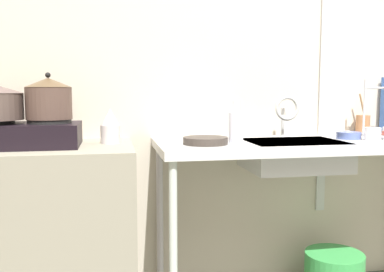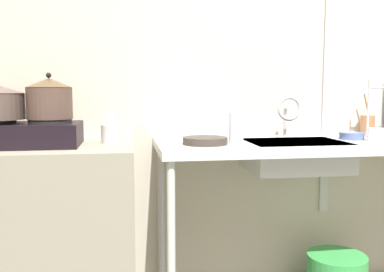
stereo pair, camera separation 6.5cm
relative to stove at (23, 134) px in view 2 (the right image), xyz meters
name	(u,v)px [view 2 (the right image)]	position (x,y,z in m)	size (l,w,h in m)	color
wall_back	(291,45)	(1.39, 0.34, 0.45)	(4.86, 0.10, 2.73)	beige
wall_metal_strip	(329,20)	(1.59, 0.28, 0.59)	(0.05, 0.01, 2.19)	silver
counter_concrete	(16,239)	(-0.05, 0.00, -0.49)	(1.07, 0.58, 0.86)	gray
counter_sink	(307,154)	(1.36, 0.00, -0.12)	(1.51, 0.58, 0.86)	silver
stove	(23,134)	(0.00, 0.00, 0.00)	(0.50, 0.33, 0.12)	black
pot_on_right_burner	(49,98)	(0.12, 0.00, 0.16)	(0.21, 0.21, 0.21)	brown
percolator	(111,126)	(0.39, 0.06, 0.02)	(0.09, 0.09, 0.16)	beige
sink_basin	(295,156)	(1.28, -0.02, -0.13)	(0.48, 0.37, 0.14)	silver
faucet	(289,111)	(1.31, 0.15, 0.09)	(0.13, 0.08, 0.22)	silver
frying_pan	(205,141)	(0.82, -0.06, -0.04)	(0.21, 0.21, 0.03)	#38312C
cup_by_rack	(376,135)	(1.68, -0.07, -0.02)	(0.08, 0.08, 0.07)	white
small_bowl_on_drainboard	(351,136)	(1.60, 0.02, -0.04)	(0.12, 0.12, 0.04)	#5064A4
bottle_by_sink	(236,126)	(0.98, -0.02, 0.02)	(0.07, 0.07, 0.20)	white
utensil_jar	(367,125)	(1.82, 0.23, 0.00)	(0.08, 0.08, 0.23)	#9C6640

